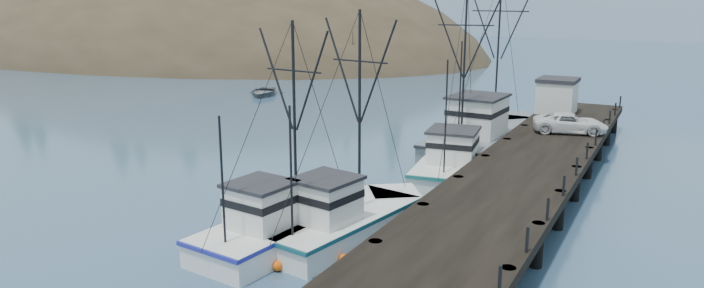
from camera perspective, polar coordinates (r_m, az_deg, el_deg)
name	(u,v)px	position (r m, az deg, el deg)	size (l,w,h in m)	color
ground	(146,244)	(31.09, -18.25, -8.65)	(400.00, 400.00, 0.00)	#335172
pier	(529,166)	(37.61, 15.80, -1.92)	(6.00, 44.00, 2.00)	black
headland	(167,71)	(138.42, -16.47, 6.36)	(134.80, 78.00, 51.00)	#382D1E
distant_ridge	(641,36)	(190.28, 24.80, 8.87)	(360.00, 40.00, 26.00)	#9EB2C6
distant_ridge_far	(479,29)	(213.89, 11.43, 10.21)	(180.00, 25.00, 18.00)	silver
moored_sailboats	(313,69)	(94.86, -3.53, 6.81)	(19.86, 7.46, 6.35)	white
trawler_near	(347,220)	(30.24, -0.49, -6.91)	(5.02, 10.90, 11.03)	white
trawler_mid	(284,226)	(29.70, -6.24, -7.38)	(4.57, 10.63, 10.57)	white
trawler_far	(457,161)	(41.10, 9.54, -1.55)	(5.47, 12.47, 12.51)	white
work_vessel	(486,137)	(46.51, 12.13, 0.62)	(5.44, 15.95, 13.28)	slate
pier_shed	(557,95)	(53.18, 18.15, 4.24)	(3.00, 3.20, 2.80)	silver
pickup_truck	(570,123)	(45.75, 19.23, 1.81)	(2.28, 4.94, 1.37)	white
motorboat	(263,95)	(72.83, -8.09, 4.40)	(4.06, 5.69, 1.18)	#596063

